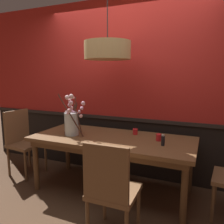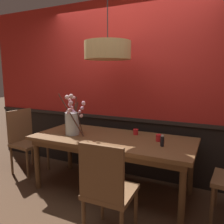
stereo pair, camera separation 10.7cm
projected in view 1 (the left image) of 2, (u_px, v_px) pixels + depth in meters
The scene contains 11 objects.
ground_plane at pixel (112, 191), 3.01m from camera, with size 24.00×24.00×0.00m, color #4C3321.
back_wall at pixel (128, 90), 3.35m from camera, with size 5.27×0.14×2.63m.
dining_table at pixel (112, 143), 2.90m from camera, with size 2.07×0.91×0.74m.
chair_near_side_right at pixel (111, 188), 2.01m from camera, with size 0.44×0.45×0.97m.
chair_head_west_end at pixel (23, 139), 3.48m from camera, with size 0.47×0.49×0.99m.
chair_far_side_right at pixel (150, 139), 3.62m from camera, with size 0.44×0.45×0.88m.
vase_with_blossoms at pixel (72, 122), 2.97m from camera, with size 0.38×0.42×0.57m.
candle_holder_nearer_center at pixel (159, 137), 2.73m from camera, with size 0.07×0.07×0.09m.
candle_holder_nearer_edge at pixel (135, 132), 3.01m from camera, with size 0.07×0.07×0.08m.
condiment_bottle at pixel (163, 140), 2.54m from camera, with size 0.04×0.04×0.13m.
pendant_lamp at pixel (108, 50), 2.74m from camera, with size 0.57×0.57×0.91m.
Camera 1 is at (1.10, -2.56, 1.54)m, focal length 36.01 mm.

